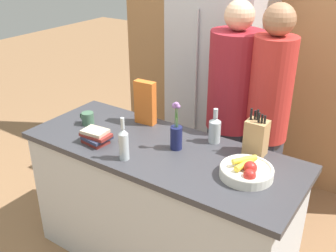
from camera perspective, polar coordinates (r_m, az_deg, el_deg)
kitchen_island at (r=2.77m, az=-1.06°, el=-11.57°), size 1.84×0.72×0.92m
back_wall_wood at (r=3.73m, az=13.48°, el=12.03°), size 3.04×0.12×2.60m
refrigerator at (r=3.59m, az=7.39°, el=6.85°), size 0.78×0.63×1.98m
fruit_bowl at (r=2.25m, az=11.34°, el=-6.39°), size 0.30×0.30×0.11m
knife_block at (r=2.45m, az=12.68°, el=-1.61°), size 0.13×0.11×0.30m
flower_vase at (r=2.46m, az=1.20°, el=-1.21°), size 0.08×0.08×0.32m
cereal_box at (r=2.79m, az=-3.33°, el=3.41°), size 0.16×0.07×0.32m
coffee_mug at (r=2.87m, az=-11.57°, el=1.10°), size 0.12×0.09×0.09m
book_stack at (r=2.60m, az=-10.42°, el=-1.50°), size 0.20×0.17×0.09m
bottle_oil at (r=2.56m, az=6.80°, el=-0.46°), size 0.08×0.08×0.24m
bottle_vinegar at (r=2.36m, az=-6.46°, el=-2.48°), size 0.06×0.06×0.27m
person_at_sink at (r=2.95m, az=9.32°, el=2.54°), size 0.38×0.38×1.77m
person_in_blue at (r=2.80m, az=14.27°, el=1.48°), size 0.29×0.29×1.78m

